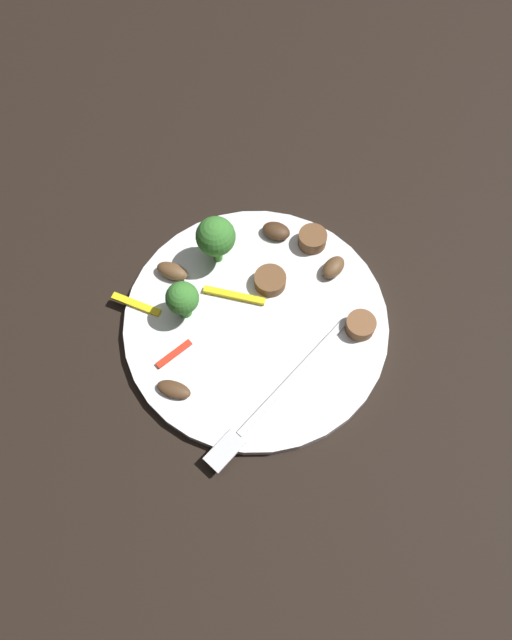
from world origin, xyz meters
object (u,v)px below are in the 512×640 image
object	(u,v)px
broccoli_floret_0	(216,237)
broccoli_floret_1	(182,299)
sausage_slice_1	(270,281)
mushroom_1	(276,231)
mushroom_2	(172,271)
pepper_strip_1	(136,304)
fork	(271,401)
pepper_strip_2	(174,354)
mushroom_0	(174,389)
mushroom_3	(333,267)
pepper_strip_0	(232,297)
sausage_slice_0	(312,239)
plate	(256,322)
sausage_slice_2	(360,325)

from	to	relation	value
broccoli_floret_0	broccoli_floret_1	size ratio (longest dim) A/B	1.27
sausage_slice_1	broccoli_floret_1	bearing A→B (deg)	-18.88
mushroom_1	broccoli_floret_1	bearing A→B (deg)	5.33
mushroom_2	pepper_strip_1	distance (m)	0.05
broccoli_floret_0	mushroom_2	distance (m)	0.06
fork	pepper_strip_2	size ratio (longest dim) A/B	4.84
mushroom_2	pepper_strip_2	world-z (taller)	mushroom_2
fork	mushroom_0	distance (m)	0.09
broccoli_floret_0	mushroom_3	world-z (taller)	broccoli_floret_0
sausage_slice_1	pepper_strip_1	bearing A→B (deg)	-29.74
broccoli_floret_1	mushroom_0	world-z (taller)	broccoli_floret_1
fork	pepper_strip_0	distance (m)	0.11
sausage_slice_0	mushroom_2	size ratio (longest dim) A/B	0.89
fork	mushroom_3	world-z (taller)	mushroom_3
sausage_slice_1	pepper_strip_2	bearing A→B (deg)	-0.26
broccoli_floret_0	pepper_strip_2	xyz separation A→B (m)	(0.09, 0.05, -0.04)
fork	pepper_strip_1	distance (m)	0.16
plate	sausage_slice_2	world-z (taller)	sausage_slice_2
sausage_slice_2	pepper_strip_0	distance (m)	0.12
sausage_slice_1	mushroom_2	world-z (taller)	same
broccoli_floret_0	pepper_strip_0	distance (m)	0.06
pepper_strip_1	pepper_strip_2	xyz separation A→B (m)	(0.00, 0.06, -0.00)
mushroom_0	mushroom_1	world-z (taller)	mushroom_1
broccoli_floret_0	pepper_strip_0	size ratio (longest dim) A/B	0.96
mushroom_0	pepper_strip_1	distance (m)	0.09
broccoli_floret_1	mushroom_1	world-z (taller)	broccoli_floret_1
broccoli_floret_1	sausage_slice_2	world-z (taller)	broccoli_floret_1
plate	mushroom_0	bearing A→B (deg)	3.68
pepper_strip_1	sausage_slice_1	bearing A→B (deg)	150.26
mushroom_2	pepper_strip_1	size ratio (longest dim) A/B	0.64
mushroom_0	pepper_strip_1	xyz separation A→B (m)	(-0.02, -0.09, -0.00)
pepper_strip_1	mushroom_1	bearing A→B (deg)	170.80
fork	broccoli_floret_1	xyz separation A→B (m)	(0.00, -0.12, 0.03)
plate	sausage_slice_0	distance (m)	0.10
plate	mushroom_3	world-z (taller)	mushroom_3
fork	pepper_strip_2	xyz separation A→B (m)	(0.04, -0.09, -0.00)
pepper_strip_2	broccoli_floret_1	bearing A→B (deg)	-141.27
fork	mushroom_2	world-z (taller)	mushroom_2
fork	sausage_slice_0	world-z (taller)	sausage_slice_0
sausage_slice_2	plate	bearing A→B (deg)	-45.22
broccoli_floret_0	mushroom_2	bearing A→B (deg)	-17.16
fork	sausage_slice_1	size ratio (longest dim) A/B	5.92
broccoli_floret_0	mushroom_0	size ratio (longest dim) A/B	1.84
broccoli_floret_1	pepper_strip_2	size ratio (longest dim) A/B	1.21
pepper_strip_1	plate	bearing A→B (deg)	132.10
sausage_slice_0	mushroom_3	xyz separation A→B (m)	(0.01, 0.04, -0.00)
fork	pepper_strip_1	bearing A→B (deg)	-84.46
fork	plate	bearing A→B (deg)	-128.19
broccoli_floret_0	sausage_slice_1	bearing A→B (deg)	110.49
mushroom_2	plate	bearing A→B (deg)	108.62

